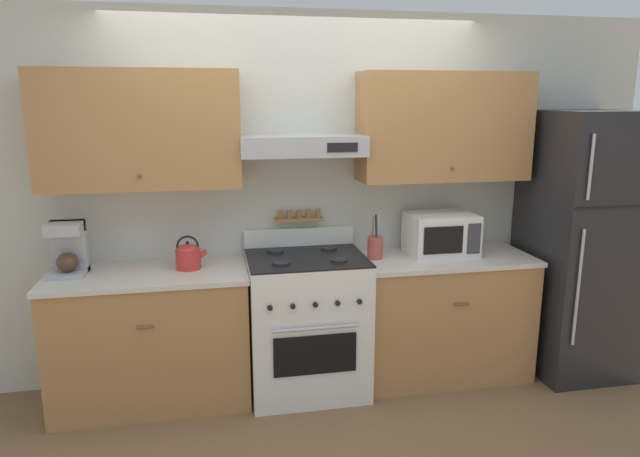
% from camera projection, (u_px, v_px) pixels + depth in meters
% --- Properties ---
extents(ground_plane, '(16.00, 16.00, 0.00)m').
position_uv_depth(ground_plane, '(314.00, 408.00, 3.71)').
color(ground_plane, brown).
extents(wall_back, '(5.20, 0.46, 2.55)m').
position_uv_depth(wall_back, '(297.00, 174.00, 3.93)').
color(wall_back, silver).
rests_on(wall_back, ground_plane).
extents(counter_left, '(1.26, 0.62, 0.89)m').
position_uv_depth(counter_left, '(152.00, 337.00, 3.72)').
color(counter_left, '#AD7A47').
rests_on(counter_left, ground_plane).
extents(counter_right, '(1.21, 0.62, 0.89)m').
position_uv_depth(counter_right, '(442.00, 315.00, 4.10)').
color(counter_right, '#AD7A47').
rests_on(counter_right, ground_plane).
extents(stove_range, '(0.78, 0.67, 1.08)m').
position_uv_depth(stove_range, '(306.00, 323.00, 3.87)').
color(stove_range, white).
rests_on(stove_range, ground_plane).
extents(refrigerator, '(0.67, 0.75, 1.89)m').
position_uv_depth(refrigerator, '(579.00, 244.00, 4.10)').
color(refrigerator, '#232326').
rests_on(refrigerator, ground_plane).
extents(tea_kettle, '(0.21, 0.16, 0.22)m').
position_uv_depth(tea_kettle, '(188.00, 255.00, 3.68)').
color(tea_kettle, red).
rests_on(tea_kettle, counter_left).
extents(coffee_maker, '(0.21, 0.23, 0.34)m').
position_uv_depth(coffee_maker, '(68.00, 248.00, 3.56)').
color(coffee_maker, '#ADAFB5').
rests_on(coffee_maker, counter_left).
extents(microwave, '(0.46, 0.36, 0.29)m').
position_uv_depth(microwave, '(441.00, 234.00, 4.02)').
color(microwave, white).
rests_on(microwave, counter_right).
extents(utensil_crock, '(0.11, 0.11, 0.31)m').
position_uv_depth(utensil_crock, '(375.00, 247.00, 3.92)').
color(utensil_crock, '#B24C42').
rests_on(utensil_crock, counter_right).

